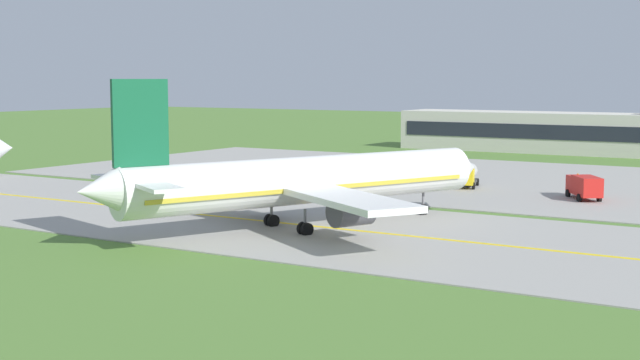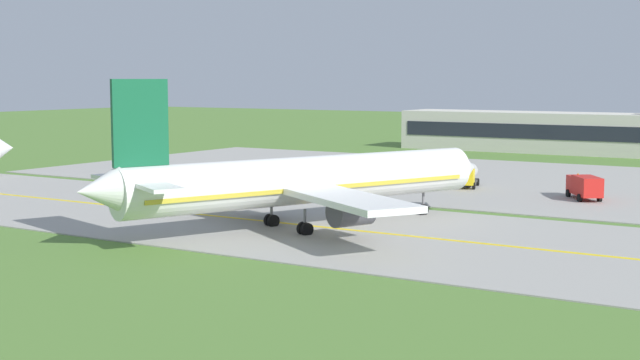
# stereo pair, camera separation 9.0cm
# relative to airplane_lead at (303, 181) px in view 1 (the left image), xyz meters

# --- Properties ---
(ground_plane) EXTENTS (500.00, 500.00, 0.00)m
(ground_plane) POSITION_rel_airplane_lead_xyz_m (0.22, 1.41, -4.13)
(ground_plane) COLOR #517A33
(taxiway_strip) EXTENTS (240.00, 28.00, 0.10)m
(taxiway_strip) POSITION_rel_airplane_lead_xyz_m (0.22, 1.41, -4.08)
(taxiway_strip) COLOR #9E9B93
(taxiway_strip) RESTS_ON ground
(apron_pad) EXTENTS (140.00, 52.00, 0.10)m
(apron_pad) POSITION_rel_airplane_lead_xyz_m (10.22, 43.41, -4.08)
(apron_pad) COLOR #9E9B93
(apron_pad) RESTS_ON ground
(taxiway_centreline) EXTENTS (220.00, 0.60, 0.01)m
(taxiway_centreline) POSITION_rel_airplane_lead_xyz_m (0.22, 1.41, -4.03)
(taxiway_centreline) COLOR yellow
(taxiway_centreline) RESTS_ON taxiway_strip
(airplane_lead) EXTENTS (31.10, 37.65, 12.70)m
(airplane_lead) POSITION_rel_airplane_lead_xyz_m (0.00, 0.00, 0.00)
(airplane_lead) COLOR white
(airplane_lead) RESTS_ON ground
(service_truck_baggage) EXTENTS (5.05, 6.12, 2.60)m
(service_truck_baggage) POSITION_rel_airplane_lead_xyz_m (15.26, 30.93, -2.60)
(service_truck_baggage) COLOR red
(service_truck_baggage) RESTS_ON ground
(service_truck_catering) EXTENTS (3.62, 6.33, 2.65)m
(service_truck_catering) POSITION_rel_airplane_lead_xyz_m (0.58, 34.64, -2.60)
(service_truck_catering) COLOR yellow
(service_truck_catering) RESTS_ON ground
(service_truck_pushback) EXTENTS (4.10, 6.33, 2.65)m
(service_truck_pushback) POSITION_rel_airplane_lead_xyz_m (-21.84, 33.53, -2.60)
(service_truck_pushback) COLOR red
(service_truck_pushback) RESTS_ON ground
(terminal_building) EXTENTS (62.33, 11.01, 8.14)m
(terminal_building) POSITION_rel_airplane_lead_xyz_m (-1.92, 90.10, -0.64)
(terminal_building) COLOR beige
(terminal_building) RESTS_ON ground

